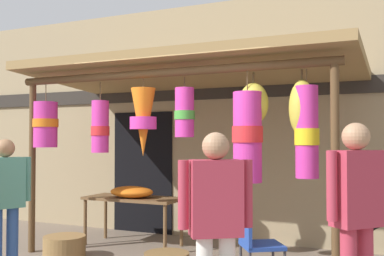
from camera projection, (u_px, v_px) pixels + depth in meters
shop_facade at (228, 120)px, 7.25m from camera, size 11.29×0.29×3.70m
market_stall_canopy at (193, 89)px, 6.18m from camera, size 4.52×2.46×2.60m
display_table at (133, 202)px, 6.72m from camera, size 1.42×0.61×0.70m
flower_heap_on_table at (132, 192)px, 6.64m from camera, size 0.66×0.46×0.16m
folding_chair at (255, 240)px, 4.77m from camera, size 0.55×0.55×0.84m
wicker_basket_spare at (64, 247)px, 5.99m from camera, size 0.54×0.54×0.29m
vendor_in_orange at (356, 206)px, 3.76m from camera, size 0.43×0.47×1.67m
customer_foreground at (5, 195)px, 5.23m from camera, size 0.37×0.54×1.54m
passerby_at_right at (216, 216)px, 3.59m from camera, size 0.51×0.41×1.59m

